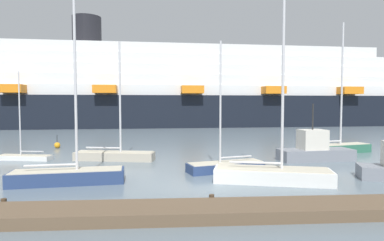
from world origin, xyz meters
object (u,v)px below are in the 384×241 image
(sailboat_4, at_px, (336,146))
(sailboat_5, at_px, (68,174))
(sailboat_1, at_px, (115,154))
(fishing_boat_1, at_px, (314,150))
(sailboat_2, at_px, (25,156))
(cruise_ship, at_px, (186,92))
(sailboat_3, at_px, (226,165))
(channel_buoy_0, at_px, (57,145))
(sailboat_0, at_px, (272,172))

(sailboat_4, bearing_deg, sailboat_5, -169.46)
(sailboat_1, relative_size, fishing_boat_1, 1.55)
(sailboat_2, distance_m, fishing_boat_1, 24.52)
(fishing_boat_1, relative_size, cruise_ship, 0.05)
(fishing_boat_1, bearing_deg, sailboat_5, 14.19)
(sailboat_3, relative_size, fishing_boat_1, 1.42)
(channel_buoy_0, bearing_deg, sailboat_2, -91.73)
(channel_buoy_0, bearing_deg, fishing_boat_1, -20.64)
(sailboat_1, distance_m, cruise_ship, 44.14)
(sailboat_5, height_order, channel_buoy_0, sailboat_5)
(sailboat_5, bearing_deg, fishing_boat_1, 13.31)
(sailboat_0, bearing_deg, fishing_boat_1, 64.26)
(cruise_ship, bearing_deg, channel_buoy_0, -117.69)
(sailboat_1, relative_size, cruise_ship, 0.08)
(sailboat_2, bearing_deg, sailboat_1, -174.49)
(channel_buoy_0, bearing_deg, sailboat_5, -69.24)
(sailboat_0, distance_m, cruise_ship, 51.76)
(fishing_boat_1, xyz_separation_m, channel_buoy_0, (-24.22, 9.12, -0.56))
(sailboat_5, distance_m, channel_buoy_0, 16.90)
(sailboat_1, distance_m, fishing_boat_1, 16.86)
(sailboat_1, xyz_separation_m, channel_buoy_0, (-7.41, 7.93, -0.20))
(sailboat_1, xyz_separation_m, sailboat_3, (8.59, -5.06, -0.07))
(sailboat_0, relative_size, fishing_boat_1, 2.12)
(sailboat_2, distance_m, cruise_ship, 45.60)
(sailboat_3, distance_m, fishing_boat_1, 9.09)
(sailboat_0, distance_m, fishing_boat_1, 9.37)
(sailboat_2, height_order, cruise_ship, cruise_ship)
(sailboat_4, bearing_deg, channel_buoy_0, 154.41)
(sailboat_1, distance_m, channel_buoy_0, 10.85)
(sailboat_4, height_order, fishing_boat_1, sailboat_4)
(cruise_ship, bearing_deg, sailboat_2, -114.16)
(sailboat_4, bearing_deg, sailboat_2, 169.11)
(sailboat_3, bearing_deg, sailboat_1, -47.24)
(sailboat_0, bearing_deg, cruise_ship, 106.62)
(sailboat_0, distance_m, sailboat_4, 14.73)
(channel_buoy_0, bearing_deg, sailboat_4, -10.81)
(sailboat_0, height_order, cruise_ship, cruise_ship)
(cruise_ship, bearing_deg, sailboat_4, -76.40)
(sailboat_5, relative_size, fishing_boat_1, 1.77)
(sailboat_3, relative_size, cruise_ship, 0.08)
(sailboat_2, relative_size, sailboat_5, 0.66)
(cruise_ship, bearing_deg, sailboat_1, -104.43)
(sailboat_0, xyz_separation_m, sailboat_2, (-18.49, 9.07, -0.26))
(sailboat_3, xyz_separation_m, cruise_ship, (-0.35, 47.89, 6.83))
(sailboat_2, relative_size, sailboat_4, 0.60)
(sailboat_3, distance_m, channel_buoy_0, 20.61)
(sailboat_0, height_order, fishing_boat_1, sailboat_0)
(channel_buoy_0, xyz_separation_m, cruise_ship, (15.66, 34.90, 6.96))
(sailboat_0, relative_size, sailboat_4, 1.08)
(sailboat_0, relative_size, sailboat_1, 1.37)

